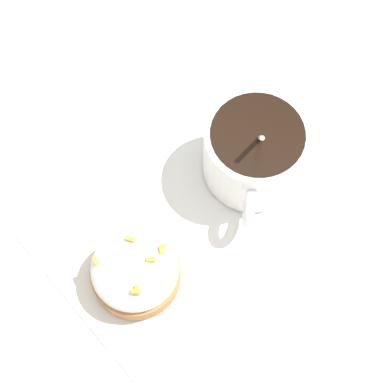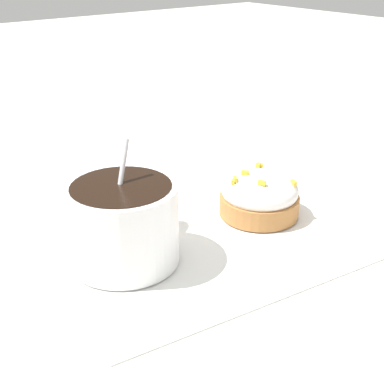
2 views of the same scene
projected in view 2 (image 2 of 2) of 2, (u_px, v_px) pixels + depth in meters
name	position (u px, v px, depth m)	size (l,w,h in m)	color
ground_plane	(195.00, 235.00, 0.49)	(3.00, 3.00, 0.00)	silver
paper_napkin	(195.00, 234.00, 0.48)	(0.29, 0.27, 0.00)	white
coffee_cup	(122.00, 219.00, 0.43)	(0.11, 0.09, 0.10)	white
frosted_pastry	(260.00, 195.00, 0.51)	(0.08, 0.08, 0.04)	#B2753D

